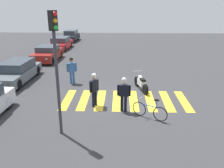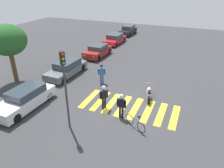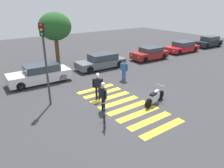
% 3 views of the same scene
% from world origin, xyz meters
% --- Properties ---
extents(ground_plane, '(60.00, 60.00, 0.00)m').
position_xyz_m(ground_plane, '(0.00, 0.00, 0.00)').
color(ground_plane, '#38383A').
extents(police_motorcycle, '(2.10, 0.82, 1.02)m').
position_xyz_m(police_motorcycle, '(1.65, -0.98, 0.45)').
color(police_motorcycle, black).
rests_on(police_motorcycle, ground_plane).
extents(leaning_bicycle, '(0.94, 1.50, 1.00)m').
position_xyz_m(leaning_bicycle, '(-2.09, -1.07, 0.38)').
color(leaning_bicycle, black).
rests_on(leaning_bicycle, ground_plane).
extents(officer_on_foot, '(0.24, 0.65, 1.73)m').
position_xyz_m(officer_on_foot, '(-1.37, 0.10, 0.99)').
color(officer_on_foot, black).
rests_on(officer_on_foot, ground_plane).
extents(officer_by_motorcycle, '(0.56, 0.43, 1.76)m').
position_xyz_m(officer_by_motorcycle, '(-0.80, 1.59, 1.01)').
color(officer_by_motorcycle, black).
rests_on(officer_by_motorcycle, ground_plane).
extents(pedestrian_bystander, '(0.36, 0.62, 1.73)m').
position_xyz_m(pedestrian_bystander, '(2.76, 3.42, 0.99)').
color(pedestrian_bystander, '#2D5999').
rests_on(pedestrian_bystander, ground_plane).
extents(crosswalk_stripes, '(2.90, 6.75, 0.01)m').
position_xyz_m(crosswalk_stripes, '(0.00, 0.00, 0.00)').
color(crosswalk_stripes, yellow).
rests_on(crosswalk_stripes, ground_plane).
extents(car_white_van, '(4.63, 1.91, 1.43)m').
position_xyz_m(car_white_van, '(-2.78, 6.70, 0.68)').
color(car_white_van, black).
rests_on(car_white_van, ground_plane).
extents(car_grey_coupe, '(4.70, 1.92, 1.36)m').
position_xyz_m(car_grey_coupe, '(3.11, 7.19, 0.65)').
color(car_grey_coupe, black).
rests_on(car_grey_coupe, ground_plane).
extents(car_maroon_wagon, '(4.07, 1.97, 1.33)m').
position_xyz_m(car_maroon_wagon, '(9.10, 6.88, 0.65)').
color(car_maroon_wagon, black).
rests_on(car_maroon_wagon, ground_plane).
extents(car_red_convertible, '(4.42, 2.05, 1.30)m').
position_xyz_m(car_red_convertible, '(14.93, 7.10, 0.63)').
color(car_red_convertible, black).
rests_on(car_red_convertible, ground_plane).
extents(car_black_suv, '(4.26, 1.81, 1.44)m').
position_xyz_m(car_black_suv, '(20.67, 7.06, 0.69)').
color(car_black_suv, black).
rests_on(car_black_suv, ground_plane).
extents(traffic_light_pole, '(0.34, 0.35, 4.80)m').
position_xyz_m(traffic_light_pole, '(-3.54, 2.65, 3.18)').
color(traffic_light_pole, '#38383D').
rests_on(traffic_light_pole, ground_plane).
extents(street_tree_mid, '(3.02, 3.02, 4.98)m').
position_xyz_m(street_tree_mid, '(0.25, 10.60, 3.66)').
color(street_tree_mid, brown).
rests_on(street_tree_mid, ground_plane).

